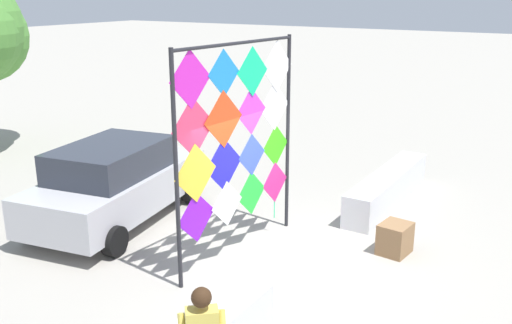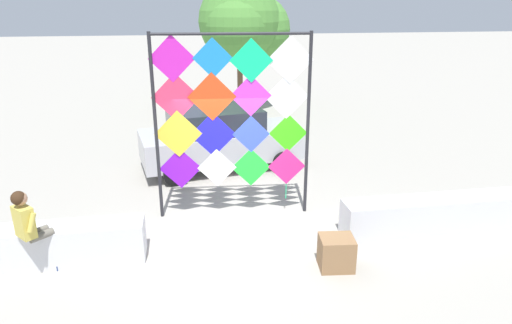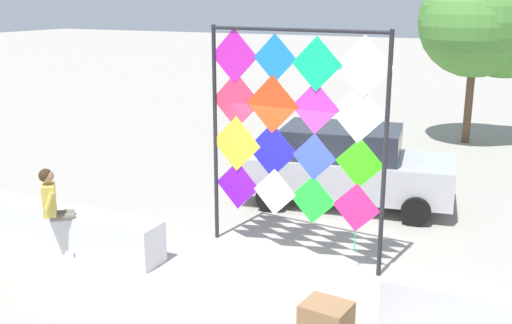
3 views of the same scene
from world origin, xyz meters
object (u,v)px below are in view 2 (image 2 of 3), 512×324
(seated_vendor, at_px, (32,225))
(tree_palm_like, at_px, (243,25))
(parked_car, at_px, (219,138))
(cardboard_box_large, at_px, (336,253))
(kite_display_rack, at_px, (231,112))

(seated_vendor, distance_m, tree_palm_like, 13.05)
(parked_car, distance_m, cardboard_box_large, 5.57)
(cardboard_box_large, relative_size, tree_palm_like, 0.11)
(kite_display_rack, distance_m, seated_vendor, 4.07)
(parked_car, relative_size, tree_palm_like, 0.86)
(kite_display_rack, xyz_separation_m, cardboard_box_large, (1.48, -2.38, -1.94))
(cardboard_box_large, bearing_deg, kite_display_rack, 121.89)
(cardboard_box_large, distance_m, tree_palm_like, 12.77)
(parked_car, xyz_separation_m, tree_palm_like, (1.65, 7.03, 2.62))
(seated_vendor, height_order, parked_car, parked_car)
(seated_vendor, distance_m, cardboard_box_large, 4.99)
(kite_display_rack, distance_m, parked_car, 3.27)
(tree_palm_like, bearing_deg, kite_display_rack, -99.40)
(cardboard_box_large, bearing_deg, seated_vendor, 172.81)
(cardboard_box_large, bearing_deg, tree_palm_like, 89.21)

